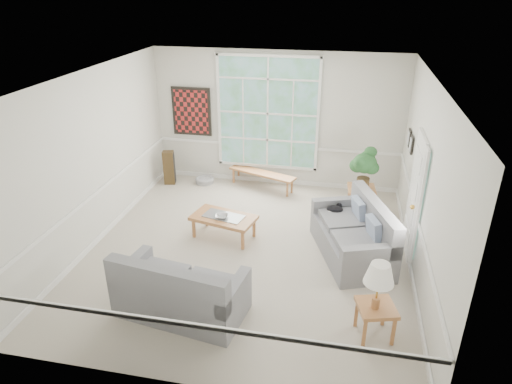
% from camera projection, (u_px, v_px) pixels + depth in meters
% --- Properties ---
extents(floor, '(5.50, 6.00, 0.01)m').
position_uv_depth(floor, '(248.00, 250.00, 8.02)').
color(floor, '#AEA494').
rests_on(floor, ground).
extents(ceiling, '(5.50, 6.00, 0.02)m').
position_uv_depth(ceiling, '(247.00, 78.00, 6.74)').
color(ceiling, white).
rests_on(ceiling, ground).
extents(wall_back, '(5.50, 0.02, 3.00)m').
position_uv_depth(wall_back, '(277.00, 120.00, 10.04)').
color(wall_back, silver).
rests_on(wall_back, ground).
extents(wall_front, '(5.50, 0.02, 3.00)m').
position_uv_depth(wall_front, '(185.00, 281.00, 4.72)').
color(wall_front, silver).
rests_on(wall_front, ground).
extents(wall_left, '(0.02, 6.00, 3.00)m').
position_uv_depth(wall_left, '(92.00, 159.00, 7.87)').
color(wall_left, silver).
rests_on(wall_left, ground).
extents(wall_right, '(0.02, 6.00, 3.00)m').
position_uv_depth(wall_right, '(425.00, 185.00, 6.88)').
color(wall_right, silver).
rests_on(wall_right, ground).
extents(window_back, '(2.30, 0.08, 2.40)m').
position_uv_depth(window_back, '(268.00, 113.00, 9.97)').
color(window_back, white).
rests_on(window_back, wall_back).
extents(entry_door, '(0.08, 0.90, 2.10)m').
position_uv_depth(entry_door, '(414.00, 195.00, 7.61)').
color(entry_door, white).
rests_on(entry_door, floor).
extents(door_sidelight, '(0.08, 0.26, 1.90)m').
position_uv_depth(door_sidelight, '(419.00, 207.00, 7.01)').
color(door_sidelight, white).
rests_on(door_sidelight, wall_right).
extents(wall_art, '(0.90, 0.06, 1.10)m').
position_uv_depth(wall_art, '(191.00, 112.00, 10.30)').
color(wall_art, maroon).
rests_on(wall_art, wall_back).
extents(wall_frame_near, '(0.04, 0.26, 0.32)m').
position_uv_depth(wall_frame_near, '(411.00, 145.00, 8.42)').
color(wall_frame_near, black).
rests_on(wall_frame_near, wall_right).
extents(wall_frame_far, '(0.04, 0.26, 0.32)m').
position_uv_depth(wall_frame_far, '(409.00, 138.00, 8.77)').
color(wall_frame_far, black).
rests_on(wall_frame_far, wall_right).
extents(loveseat_right, '(1.51, 2.04, 0.99)m').
position_uv_depth(loveseat_right, '(352.00, 230.00, 7.67)').
color(loveseat_right, slate).
rests_on(loveseat_right, floor).
extents(loveseat_front, '(1.89, 1.17, 0.96)m').
position_uv_depth(loveseat_front, '(181.00, 284.00, 6.35)').
color(loveseat_front, slate).
rests_on(loveseat_front, floor).
extents(coffee_table, '(1.25, 0.87, 0.43)m').
position_uv_depth(coffee_table, '(224.00, 227.00, 8.35)').
color(coffee_table, '#AE6E3E').
rests_on(coffee_table, floor).
extents(pewter_bowl, '(0.30, 0.30, 0.07)m').
position_uv_depth(pewter_bowl, '(222.00, 216.00, 8.19)').
color(pewter_bowl, '#A1A1A6').
rests_on(pewter_bowl, coffee_table).
extents(window_bench, '(1.60, 0.84, 0.37)m').
position_uv_depth(window_bench, '(262.00, 180.00, 10.33)').
color(window_bench, '#AE6E3E').
rests_on(window_bench, floor).
extents(end_table, '(0.58, 0.58, 0.54)m').
position_uv_depth(end_table, '(360.00, 200.00, 9.23)').
color(end_table, '#AE6E3E').
rests_on(end_table, floor).
extents(houseplant, '(0.68, 0.68, 0.86)m').
position_uv_depth(houseplant, '(364.00, 168.00, 8.93)').
color(houseplant, '#245327').
rests_on(houseplant, end_table).
extents(side_table, '(0.59, 0.59, 0.49)m').
position_uv_depth(side_table, '(375.00, 320.00, 6.02)').
color(side_table, '#AE6E3E').
rests_on(side_table, floor).
extents(table_lamp, '(0.49, 0.49, 0.66)m').
position_uv_depth(table_lamp, '(378.00, 286.00, 5.75)').
color(table_lamp, white).
rests_on(table_lamp, side_table).
extents(pet_bed, '(0.49, 0.49, 0.13)m').
position_uv_depth(pet_bed, '(205.00, 180.00, 10.63)').
color(pet_bed, gray).
rests_on(pet_bed, floor).
extents(floor_speaker, '(0.28, 0.24, 0.79)m').
position_uv_depth(floor_speaker, '(169.00, 168.00, 10.46)').
color(floor_speaker, '#433119').
rests_on(floor_speaker, floor).
extents(cat, '(0.36, 0.36, 0.14)m').
position_uv_depth(cat, '(335.00, 209.00, 8.19)').
color(cat, black).
rests_on(cat, loveseat_right).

